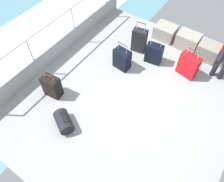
% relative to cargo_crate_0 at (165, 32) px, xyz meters
% --- Properties ---
extents(ground_plane, '(4.40, 5.20, 0.06)m').
position_rel_cargo_crate_0_xyz_m(ground_plane, '(0.30, -2.19, -0.21)').
color(ground_plane, '#939699').
extents(gunwale_port, '(0.06, 5.20, 0.45)m').
position_rel_cargo_crate_0_xyz_m(gunwale_port, '(-1.87, -2.19, 0.04)').
color(gunwale_port, '#939699').
rests_on(gunwale_port, ground_plane).
extents(railing_port, '(0.04, 4.20, 1.02)m').
position_rel_cargo_crate_0_xyz_m(railing_port, '(-1.87, -2.19, 0.60)').
color(railing_port, silver).
rests_on(railing_port, ground_plane).
extents(sea_wake, '(12.00, 12.00, 0.01)m').
position_rel_cargo_crate_0_xyz_m(sea_wake, '(-3.30, -2.19, -0.52)').
color(sea_wake, '#598C9E').
rests_on(sea_wake, ground_plane).
extents(cargo_crate_0, '(0.58, 0.45, 0.37)m').
position_rel_cargo_crate_0_xyz_m(cargo_crate_0, '(0.00, 0.00, 0.00)').
color(cargo_crate_0, gray).
rests_on(cargo_crate_0, ground_plane).
extents(cargo_crate_1, '(0.60, 0.42, 0.42)m').
position_rel_cargo_crate_0_xyz_m(cargo_crate_1, '(0.65, -0.03, 0.03)').
color(cargo_crate_1, gray).
rests_on(cargo_crate_1, ground_plane).
extents(cargo_crate_2, '(0.54, 0.43, 0.40)m').
position_rel_cargo_crate_0_xyz_m(cargo_crate_2, '(1.21, -0.09, 0.02)').
color(cargo_crate_2, gray).
rests_on(cargo_crate_2, ground_plane).
extents(suitcase_0, '(0.39, 0.27, 0.62)m').
position_rel_cargo_crate_0_xyz_m(suitcase_0, '(-1.14, -3.12, 0.08)').
color(suitcase_0, black).
rests_on(suitcase_0, ground_plane).
extents(suitcase_1, '(0.42, 0.26, 0.61)m').
position_rel_cargo_crate_0_xyz_m(suitcase_1, '(0.18, -0.99, 0.07)').
color(suitcase_1, black).
rests_on(suitcase_1, ground_plane).
extents(suitcase_2, '(0.41, 0.28, 0.73)m').
position_rel_cargo_crate_0_xyz_m(suitcase_2, '(-0.36, -1.58, 0.08)').
color(suitcase_2, black).
rests_on(suitcase_2, ground_plane).
extents(suitcase_3, '(0.48, 0.29, 0.75)m').
position_rel_cargo_crate_0_xyz_m(suitcase_3, '(1.02, -0.92, 0.11)').
color(suitcase_3, red).
rests_on(suitcase_3, ground_plane).
extents(suitcase_4, '(0.38, 0.25, 0.84)m').
position_rel_cargo_crate_0_xyz_m(suitcase_4, '(-0.33, -0.84, 0.13)').
color(suitcase_4, black).
rests_on(suitcase_4, ground_plane).
extents(duffel_bag, '(0.54, 0.47, 0.42)m').
position_rel_cargo_crate_0_xyz_m(duffel_bag, '(-0.42, -3.58, -0.04)').
color(duffel_bag, black).
rests_on(duffel_bag, ground_plane).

